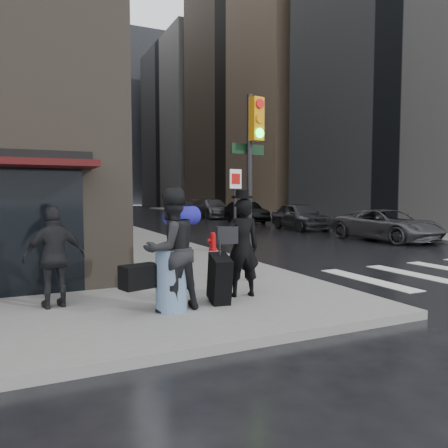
# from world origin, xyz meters

# --- Properties ---
(ground) EXTENTS (140.00, 140.00, 0.00)m
(ground) POSITION_xyz_m (0.00, 0.00, 0.00)
(ground) COLOR black
(ground) RESTS_ON ground
(sidewalk_left) EXTENTS (4.00, 50.00, 0.15)m
(sidewalk_left) POSITION_xyz_m (0.00, 27.00, 0.07)
(sidewalk_left) COLOR slate
(sidewalk_left) RESTS_ON ground
(sidewalk_right) EXTENTS (3.00, 50.00, 0.15)m
(sidewalk_right) POSITION_xyz_m (13.50, 27.00, 0.07)
(sidewalk_right) COLOR slate
(sidewalk_right) RESTS_ON ground
(bldg_right_mid) EXTENTS (22.00, 22.00, 38.00)m
(bldg_right_mid) POSITION_xyz_m (26.00, 35.00, 19.00)
(bldg_right_mid) COLOR #93775B
(bldg_right_mid) RESTS_ON ground
(bldg_right_far) EXTENTS (22.00, 20.00, 25.00)m
(bldg_right_far) POSITION_xyz_m (26.00, 58.00, 12.50)
(bldg_right_far) COLOR slate
(bldg_right_far) RESTS_ON ground
(bldg_distant) EXTENTS (40.00, 12.00, 32.00)m
(bldg_distant) POSITION_xyz_m (6.00, 78.00, 16.00)
(bldg_distant) COLOR slate
(bldg_distant) RESTS_ON ground
(man_overcoat) EXTENTS (1.20, 1.00, 2.06)m
(man_overcoat) POSITION_xyz_m (-0.48, 0.17, 1.01)
(man_overcoat) COLOR black
(man_overcoat) RESTS_ON ground
(man_jeans) EXTENTS (1.49, 1.04, 2.05)m
(man_jeans) POSITION_xyz_m (-1.90, -0.19, 1.18)
(man_jeans) COLOR black
(man_jeans) RESTS_ON ground
(man_greycoat) EXTENTS (1.08, 0.58, 1.75)m
(man_greycoat) POSITION_xyz_m (-3.62, 0.86, 1.02)
(man_greycoat) COLOR black
(man_greycoat) RESTS_ON ground
(traffic_light) EXTENTS (1.01, 0.57, 4.13)m
(traffic_light) POSITION_xyz_m (0.49, 1.42, 2.81)
(traffic_light) COLOR black
(traffic_light) RESTS_ON ground
(fire_hydrant) EXTENTS (0.37, 0.28, 0.65)m
(fire_hydrant) POSITION_xyz_m (1.80, 6.56, 0.44)
(fire_hydrant) COLOR #B20B0D
(fire_hydrant) RESTS_ON ground
(parked_car_0) EXTENTS (2.69, 5.21, 1.40)m
(parked_car_0) POSITION_xyz_m (10.63, 7.44, 0.70)
(parked_car_0) COLOR #4A494E
(parked_car_0) RESTS_ON ground
(parked_car_1) EXTENTS (2.30, 4.80, 1.58)m
(parked_car_1) POSITION_xyz_m (10.62, 14.09, 0.79)
(parked_car_1) COLOR #3C3B40
(parked_car_1) RESTS_ON ground
(parked_car_2) EXTENTS (1.72, 4.59, 1.50)m
(parked_car_2) POSITION_xyz_m (10.58, 20.74, 0.75)
(parked_car_2) COLOR black
(parked_car_2) RESTS_ON ground
(parked_car_3) EXTENTS (2.45, 5.73, 1.65)m
(parked_car_3) POSITION_xyz_m (10.78, 27.40, 0.82)
(parked_car_3) COLOR #4B4B50
(parked_car_3) RESTS_ON ground
(parked_car_4) EXTENTS (2.21, 4.74, 1.57)m
(parked_car_4) POSITION_xyz_m (10.61, 34.05, 0.79)
(parked_car_4) COLOR #424247
(parked_car_4) RESTS_ON ground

